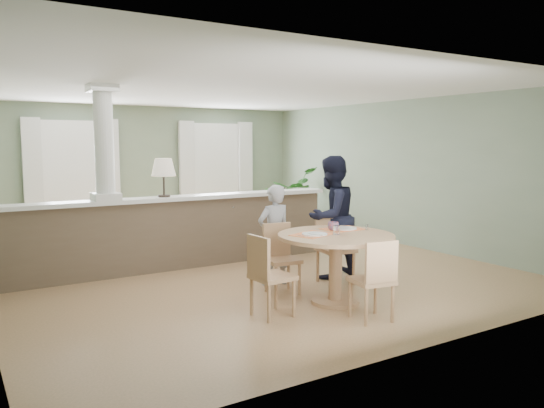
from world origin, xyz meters
TOP-DOWN VIEW (x-y plane):
  - ground at (0.00, 0.00)m, footprint 8.00×8.00m
  - room_shell at (-0.03, 0.63)m, footprint 7.02×8.02m
  - pony_wall at (-0.99, 0.20)m, footprint 5.32×0.38m
  - sofa at (0.25, 1.65)m, footprint 3.05×1.94m
  - houseplant at (2.70, 2.42)m, footprint 1.64×1.62m
  - dining_table at (0.10, -2.43)m, footprint 1.38×1.38m
  - chair_far_boy at (-0.21, -1.69)m, footprint 0.45×0.45m
  - chair_far_man at (0.66, -1.66)m, footprint 0.50×0.50m
  - chair_near at (0.03, -3.19)m, footprint 0.46×0.46m
  - chair_side at (-0.87, -2.47)m, footprint 0.44×0.44m
  - child_person at (-0.10, -1.36)m, footprint 0.51×0.34m
  - man_person at (0.81, -1.43)m, footprint 0.98×0.84m

SIDE VIEW (x-z plane):
  - ground at x=0.00m, z-range 0.00..0.00m
  - sofa at x=0.25m, z-range 0.00..0.83m
  - chair_far_boy at x=-0.21m, z-range 0.05..0.93m
  - chair_near at x=0.03m, z-range 0.05..0.94m
  - chair_side at x=-0.87m, z-range 0.05..0.96m
  - chair_far_man at x=0.66m, z-range 0.05..1.02m
  - dining_table at x=0.10m, z-range 0.19..1.13m
  - child_person at x=-0.10m, z-range 0.00..1.36m
  - houseplant at x=2.70m, z-range 0.00..1.38m
  - pony_wall at x=-0.99m, z-range -0.64..2.06m
  - man_person at x=0.81m, z-range 0.00..1.73m
  - room_shell at x=-0.03m, z-range 0.46..3.17m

